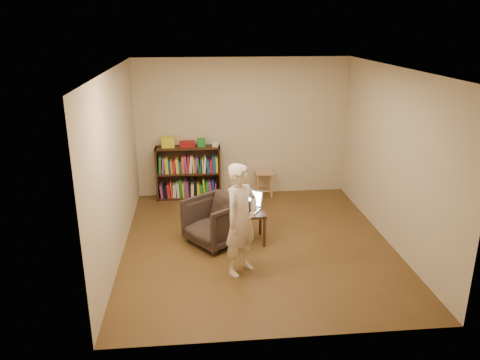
{
  "coord_description": "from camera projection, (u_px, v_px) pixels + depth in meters",
  "views": [
    {
      "loc": [
        -0.89,
        -6.36,
        3.2
      ],
      "look_at": [
        -0.23,
        0.35,
        0.91
      ],
      "focal_mm": 35.0,
      "sensor_mm": 36.0,
      "label": 1
    }
  ],
  "objects": [
    {
      "name": "wall_left",
      "position": [
        116.0,
        166.0,
        6.51
      ],
      "size": [
        0.0,
        4.5,
        4.5
      ],
      "primitive_type": "plane",
      "rotation": [
        1.57,
        0.0,
        1.57
      ],
      "color": "#BEA78F",
      "rests_on": "floor"
    },
    {
      "name": "laptop",
      "position": [
        249.0,
        205.0,
        7.1
      ],
      "size": [
        0.48,
        0.47,
        0.27
      ],
      "rotation": [
        0.0,
        0.0,
        -0.55
      ],
      "color": "#ACACB1",
      "rests_on": "side_table"
    },
    {
      "name": "wall_right",
      "position": [
        393.0,
        158.0,
        6.88
      ],
      "size": [
        0.0,
        4.5,
        4.5
      ],
      "primitive_type": "plane",
      "rotation": [
        1.57,
        0.0,
        -1.57
      ],
      "color": "#BEA78F",
      "rests_on": "floor"
    },
    {
      "name": "wall_back",
      "position": [
        242.0,
        128.0,
        8.81
      ],
      "size": [
        4.0,
        0.0,
        4.0
      ],
      "primitive_type": "plane",
      "rotation": [
        1.57,
        0.0,
        0.0
      ],
      "color": "#BEA78F",
      "rests_on": "floor"
    },
    {
      "name": "red_cloth",
      "position": [
        187.0,
        144.0,
        8.66
      ],
      "size": [
        0.28,
        0.21,
        0.09
      ],
      "primitive_type": "cube",
      "rotation": [
        0.0,
        0.0,
        0.01
      ],
      "color": "maroon",
      "rests_on": "bookshelf"
    },
    {
      "name": "box_green",
      "position": [
        201.0,
        143.0,
        8.66
      ],
      "size": [
        0.15,
        0.15,
        0.14
      ],
      "primitive_type": "cube",
      "rotation": [
        0.0,
        0.0,
        0.04
      ],
      "color": "#1F752A",
      "rests_on": "bookshelf"
    },
    {
      "name": "floor",
      "position": [
        257.0,
        243.0,
        7.11
      ],
      "size": [
        4.5,
        4.5,
        0.0
      ],
      "primitive_type": "plane",
      "color": "#4E3419",
      "rests_on": "ground"
    },
    {
      "name": "side_table",
      "position": [
        249.0,
        216.0,
        7.07
      ],
      "size": [
        0.49,
        0.49,
        0.5
      ],
      "color": "black",
      "rests_on": "floor"
    },
    {
      "name": "stool",
      "position": [
        264.0,
        176.0,
        8.93
      ],
      "size": [
        0.34,
        0.34,
        0.49
      ],
      "color": "#A27E4E",
      "rests_on": "floor"
    },
    {
      "name": "armchair",
      "position": [
        215.0,
        221.0,
        7.03
      ],
      "size": [
        1.07,
        1.07,
        0.71
      ],
      "primitive_type": "imported",
      "rotation": [
        0.0,
        0.0,
        -0.92
      ],
      "color": "#332A22",
      "rests_on": "floor"
    },
    {
      "name": "bookshelf",
      "position": [
        189.0,
        175.0,
        8.85
      ],
      "size": [
        1.2,
        0.3,
        1.0
      ],
      "color": "black",
      "rests_on": "floor"
    },
    {
      "name": "box_yellow",
      "position": [
        168.0,
        142.0,
        8.61
      ],
      "size": [
        0.24,
        0.18,
        0.19
      ],
      "primitive_type": "cube",
      "rotation": [
        0.0,
        0.0,
        0.03
      ],
      "color": "gold",
      "rests_on": "bookshelf"
    },
    {
      "name": "box_white",
      "position": [
        216.0,
        144.0,
        8.67
      ],
      "size": [
        0.13,
        0.13,
        0.09
      ],
      "primitive_type": "cube",
      "rotation": [
        0.0,
        0.0,
        -0.24
      ],
      "color": "beige",
      "rests_on": "bookshelf"
    },
    {
      "name": "person",
      "position": [
        241.0,
        220.0,
        6.08
      ],
      "size": [
        0.65,
        0.64,
        1.52
      ],
      "primitive_type": "imported",
      "rotation": [
        0.0,
        0.0,
        0.77
      ],
      "color": "beige",
      "rests_on": "floor"
    },
    {
      "name": "ceiling",
      "position": [
        260.0,
        69.0,
        6.27
      ],
      "size": [
        4.5,
        4.5,
        0.0
      ],
      "primitive_type": "plane",
      "color": "silver",
      "rests_on": "wall_back"
    }
  ]
}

